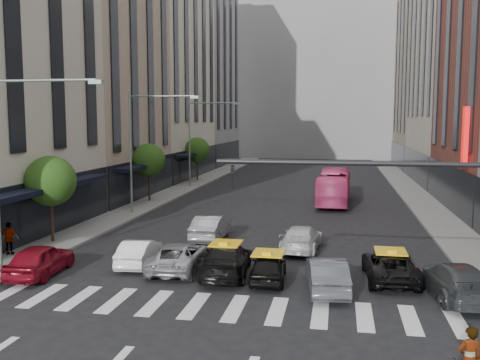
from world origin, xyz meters
The scene contains 30 objects.
ground centered at (0.00, 0.00, 0.00)m, with size 160.00×160.00×0.00m, color black.
sidewalk_left centered at (-11.50, 30.00, 0.07)m, with size 3.00×96.00×0.15m, color slate.
sidewalk_right centered at (11.50, 30.00, 0.07)m, with size 3.00×96.00×0.15m, color slate.
building_left_b centered at (-17.00, 28.00, 12.00)m, with size 8.00×16.00×24.00m, color tan.
building_left_c centered at (-17.00, 46.00, 18.00)m, with size 8.00×20.00×36.00m, color beige.
building_left_d centered at (-17.00, 65.00, 15.00)m, with size 8.00×18.00×30.00m, color gray.
building_right_c centered at (17.00, 46.00, 20.00)m, with size 8.00×20.00×40.00m, color beige.
building_right_d centered at (17.00, 65.00, 14.00)m, with size 8.00×18.00×28.00m, color tan.
building_far centered at (0.00, 85.00, 18.00)m, with size 30.00×10.00×36.00m, color gray.
tree_near centered at (-11.80, 10.00, 3.65)m, with size 2.88×2.88×4.95m.
tree_mid centered at (-11.80, 26.00, 3.65)m, with size 2.88×2.88×4.95m.
tree_far centered at (-11.80, 42.00, 3.65)m, with size 2.88×2.88×4.95m.
streetlamp_near centered at (-10.04, 4.00, 5.90)m, with size 5.38×0.25×9.00m.
streetlamp_mid centered at (-10.04, 20.00, 5.90)m, with size 5.38×0.25×9.00m.
streetlamp_far centered at (-10.04, 36.00, 5.90)m, with size 5.38×0.25×9.00m.
traffic_signal centered at (7.69, -1.00, 4.47)m, with size 10.10×0.20×6.00m.
liberty_sign centered at (12.60, 20.00, 6.00)m, with size 0.30×0.70×4.00m.
car_red centered at (-9.05, 4.11, 0.74)m, with size 1.75×4.34×1.48m, color maroon.
car_white_front centered at (-5.20, 6.55, 0.65)m, with size 1.37×3.94×1.30m, color white.
car_silver centered at (-3.04, 6.09, 0.67)m, with size 2.22×4.81×1.34m, color #ADACB2.
taxi_left centered at (-0.65, 5.68, 0.74)m, with size 2.07×5.10×1.48m, color black.
taxi_center centered at (1.39, 5.07, 0.64)m, with size 1.50×3.73×1.27m, color black.
car_grey_mid centered at (3.96, 4.24, 0.72)m, with size 1.52×4.37×1.44m, color #484A51.
taxi_right centered at (6.70, 6.24, 0.66)m, with size 2.18×4.72×1.31m, color black.
car_grey_curb centered at (9.05, 4.25, 0.72)m, with size 2.03×4.99×1.45m, color #363A3D.
car_row2_left centered at (-3.05, 12.67, 0.75)m, with size 1.60×4.58×1.51m, color #9C9CA1.
car_row2_right centered at (2.43, 11.07, 0.68)m, with size 1.91×4.71×1.37m, color silver.
bus centered at (4.00, 28.18, 1.44)m, with size 2.43×10.37×2.89m, color #DC407C.
rider centered at (7.71, -4.02, 1.82)m, with size 0.63×0.41×1.72m, color gray.
pedestrian_far centered at (-12.38, 6.77, 1.00)m, with size 1.00×0.42×1.70m, color gray.
Camera 1 is at (4.37, -17.77, 7.14)m, focal length 40.00 mm.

